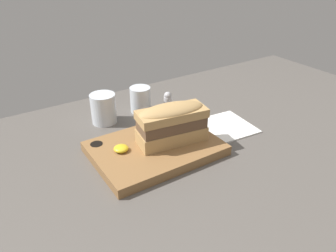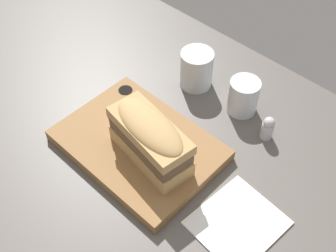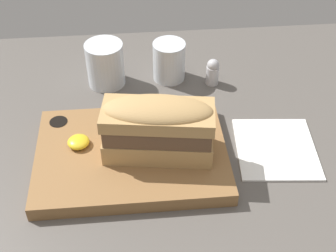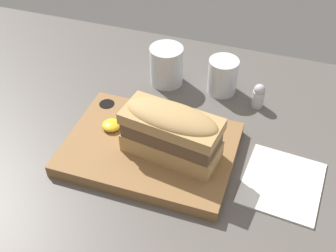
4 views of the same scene
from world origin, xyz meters
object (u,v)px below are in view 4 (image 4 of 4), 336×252
(water_glass, at_px, (166,68))
(wine_glass, at_px, (222,77))
(serving_board, at_px, (150,148))
(napkin, at_px, (282,183))
(salt_shaker, at_px, (259,96))
(sandwich, at_px, (171,131))

(water_glass, height_order, wine_glass, water_glass)
(serving_board, distance_m, napkin, 0.26)
(serving_board, bearing_deg, salt_shaker, 50.20)
(napkin, xyz_separation_m, salt_shaker, (-0.08, 0.21, 0.03))
(napkin, distance_m, salt_shaker, 0.23)
(serving_board, height_order, salt_shaker, salt_shaker)
(sandwich, xyz_separation_m, wine_glass, (0.04, 0.25, -0.05))
(sandwich, distance_m, wine_glass, 0.26)
(wine_glass, bearing_deg, serving_board, -110.15)
(salt_shaker, bearing_deg, serving_board, -129.80)
(sandwich, xyz_separation_m, water_glass, (-0.09, 0.25, -0.04))
(sandwich, xyz_separation_m, napkin, (0.21, 0.01, -0.08))
(wine_glass, relative_size, napkin, 0.50)
(wine_glass, xyz_separation_m, salt_shaker, (0.09, -0.03, -0.01))
(sandwich, relative_size, water_glass, 2.05)
(serving_board, relative_size, salt_shaker, 5.61)
(salt_shaker, bearing_deg, napkin, -68.53)
(wine_glass, xyz_separation_m, napkin, (0.17, -0.24, -0.04))
(serving_board, bearing_deg, wine_glass, 69.85)
(serving_board, xyz_separation_m, salt_shaker, (0.18, 0.21, 0.02))
(sandwich, height_order, wine_glass, sandwich)
(water_glass, xyz_separation_m, napkin, (0.31, -0.23, -0.04))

